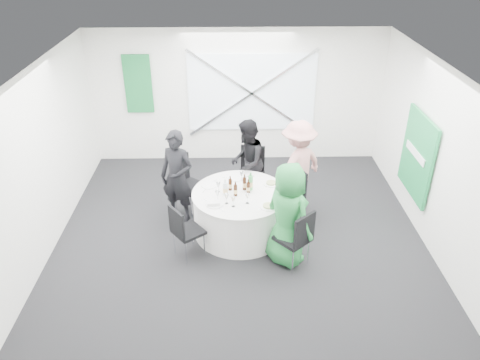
{
  "coord_description": "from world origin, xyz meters",
  "views": [
    {
      "loc": [
        -0.14,
        -6.26,
        4.63
      ],
      "look_at": [
        0.0,
        0.2,
        1.0
      ],
      "focal_mm": 35.0,
      "sensor_mm": 36.0,
      "label": 1
    }
  ],
  "objects_px": {
    "chair_back": "(252,169)",
    "green_water_bottle": "(251,183)",
    "person_woman_pink": "(298,166)",
    "chair_front_left": "(184,229)",
    "clear_water_bottle": "(225,189)",
    "chair_front_right": "(297,236)",
    "chair_back_left": "(186,180)",
    "person_man_back": "(247,162)",
    "chair_back_right": "(294,190)",
    "person_woman_green": "(288,215)",
    "banquet_table": "(240,213)",
    "person_man_back_left": "(177,177)"
  },
  "relations": [
    {
      "from": "chair_back",
      "to": "chair_front_right",
      "type": "relative_size",
      "value": 1.04
    },
    {
      "from": "chair_front_right",
      "to": "clear_water_bottle",
      "type": "distance_m",
      "value": 1.4
    },
    {
      "from": "chair_back",
      "to": "green_water_bottle",
      "type": "xyz_separation_m",
      "value": [
        -0.06,
        -1.01,
        0.28
      ]
    },
    {
      "from": "banquet_table",
      "to": "chair_front_right",
      "type": "height_order",
      "value": "chair_front_right"
    },
    {
      "from": "person_woman_pink",
      "to": "green_water_bottle",
      "type": "xyz_separation_m",
      "value": [
        -0.86,
        -0.68,
        0.05
      ]
    },
    {
      "from": "chair_back_right",
      "to": "green_water_bottle",
      "type": "distance_m",
      "value": 0.93
    },
    {
      "from": "chair_front_right",
      "to": "person_man_back",
      "type": "bearing_deg",
      "value": -112.6
    },
    {
      "from": "person_woman_green",
      "to": "green_water_bottle",
      "type": "xyz_separation_m",
      "value": [
        -0.51,
        0.87,
        0.05
      ]
    },
    {
      "from": "person_man_back_left",
      "to": "person_man_back",
      "type": "height_order",
      "value": "person_man_back_left"
    },
    {
      "from": "chair_back",
      "to": "chair_front_right",
      "type": "height_order",
      "value": "chair_back"
    },
    {
      "from": "chair_front_right",
      "to": "person_woman_green",
      "type": "bearing_deg",
      "value": -90.86
    },
    {
      "from": "clear_water_bottle",
      "to": "green_water_bottle",
      "type": "bearing_deg",
      "value": 22.37
    },
    {
      "from": "person_man_back",
      "to": "person_woman_pink",
      "type": "bearing_deg",
      "value": 83.18
    },
    {
      "from": "person_man_back",
      "to": "person_woman_green",
      "type": "distance_m",
      "value": 1.87
    },
    {
      "from": "chair_front_left",
      "to": "person_woman_pink",
      "type": "relative_size",
      "value": 0.55
    },
    {
      "from": "banquet_table",
      "to": "green_water_bottle",
      "type": "relative_size",
      "value": 5.02
    },
    {
      "from": "chair_back_left",
      "to": "chair_back_right",
      "type": "xyz_separation_m",
      "value": [
        1.88,
        -0.24,
        -0.09
      ]
    },
    {
      "from": "person_man_back",
      "to": "chair_front_right",
      "type": "bearing_deg",
      "value": 27.31
    },
    {
      "from": "person_man_back_left",
      "to": "person_woman_pink",
      "type": "xyz_separation_m",
      "value": [
        2.08,
        0.34,
        0.01
      ]
    },
    {
      "from": "chair_back",
      "to": "green_water_bottle",
      "type": "height_order",
      "value": "green_water_bottle"
    },
    {
      "from": "banquet_table",
      "to": "green_water_bottle",
      "type": "distance_m",
      "value": 0.54
    },
    {
      "from": "chair_front_right",
      "to": "clear_water_bottle",
      "type": "height_order",
      "value": "clear_water_bottle"
    },
    {
      "from": "chair_back",
      "to": "person_woman_pink",
      "type": "height_order",
      "value": "person_woman_pink"
    },
    {
      "from": "person_man_back_left",
      "to": "person_woman_green",
      "type": "distance_m",
      "value": 2.12
    },
    {
      "from": "clear_water_bottle",
      "to": "chair_back",
      "type": "bearing_deg",
      "value": 68.13
    },
    {
      "from": "chair_back_left",
      "to": "chair_back",
      "type": "bearing_deg",
      "value": -34.11
    },
    {
      "from": "chair_front_left",
      "to": "person_woman_pink",
      "type": "distance_m",
      "value": 2.4
    },
    {
      "from": "chair_back_left",
      "to": "clear_water_bottle",
      "type": "bearing_deg",
      "value": -100.51
    },
    {
      "from": "chair_back",
      "to": "banquet_table",
      "type": "bearing_deg",
      "value": -90.0
    },
    {
      "from": "person_man_back",
      "to": "green_water_bottle",
      "type": "relative_size",
      "value": 5.1
    },
    {
      "from": "person_woman_pink",
      "to": "green_water_bottle",
      "type": "distance_m",
      "value": 1.1
    },
    {
      "from": "banquet_table",
      "to": "person_man_back_left",
      "type": "xyz_separation_m",
      "value": [
        -1.05,
        0.45,
        0.44
      ]
    },
    {
      "from": "chair_back_left",
      "to": "chair_front_right",
      "type": "relative_size",
      "value": 1.06
    },
    {
      "from": "chair_front_right",
      "to": "person_woman_green",
      "type": "height_order",
      "value": "person_woman_green"
    },
    {
      "from": "person_man_back_left",
      "to": "person_woman_green",
      "type": "bearing_deg",
      "value": -11.81
    },
    {
      "from": "person_woman_green",
      "to": "chair_front_left",
      "type": "bearing_deg",
      "value": 44.02
    },
    {
      "from": "green_water_bottle",
      "to": "clear_water_bottle",
      "type": "distance_m",
      "value": 0.44
    },
    {
      "from": "chair_back_left",
      "to": "chair_back_right",
      "type": "height_order",
      "value": "chair_back_left"
    },
    {
      "from": "person_woman_pink",
      "to": "chair_front_left",
      "type": "bearing_deg",
      "value": -0.21
    },
    {
      "from": "chair_back_right",
      "to": "person_woman_pink",
      "type": "bearing_deg",
      "value": 137.26
    },
    {
      "from": "clear_water_bottle",
      "to": "chair_front_left",
      "type": "bearing_deg",
      "value": -136.94
    },
    {
      "from": "chair_front_left",
      "to": "person_man_back",
      "type": "bearing_deg",
      "value": -68.13
    },
    {
      "from": "chair_back",
      "to": "chair_front_right",
      "type": "bearing_deg",
      "value": -61.95
    },
    {
      "from": "chair_back",
      "to": "chair_back_left",
      "type": "xyz_separation_m",
      "value": [
        -1.18,
        -0.39,
        0.01
      ]
    },
    {
      "from": "person_man_back",
      "to": "green_water_bottle",
      "type": "distance_m",
      "value": 0.92
    },
    {
      "from": "banquet_table",
      "to": "chair_back_left",
      "type": "relative_size",
      "value": 1.51
    },
    {
      "from": "person_woman_pink",
      "to": "clear_water_bottle",
      "type": "distance_m",
      "value": 1.52
    },
    {
      "from": "chair_back_left",
      "to": "green_water_bottle",
      "type": "bearing_deg",
      "value": -81.43
    },
    {
      "from": "chair_back_left",
      "to": "person_woman_pink",
      "type": "relative_size",
      "value": 0.62
    },
    {
      "from": "chair_back_left",
      "to": "clear_water_bottle",
      "type": "relative_size",
      "value": 3.54
    }
  ]
}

